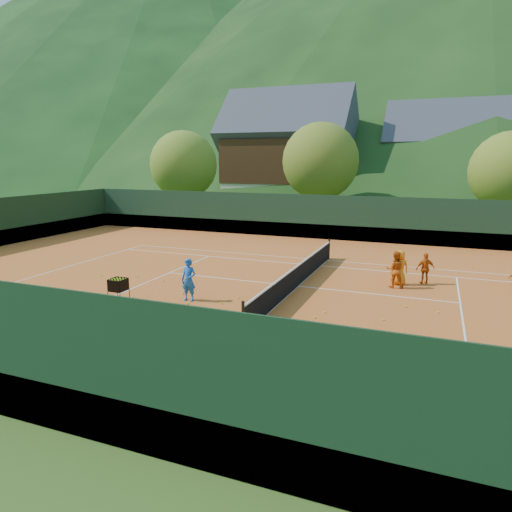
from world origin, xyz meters
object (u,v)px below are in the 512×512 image
(tennis_net, at_px, (298,275))
(student_c, at_px, (400,267))
(chalet_left, at_px, (288,156))
(student_a, at_px, (395,269))
(chalet_mid, at_px, (447,163))
(ball_hopper, at_px, (118,285))
(student_b, at_px, (425,269))
(coach, at_px, (189,280))

(tennis_net, bearing_deg, student_c, 24.99)
(chalet_left, bearing_deg, student_a, -64.20)
(chalet_mid, bearing_deg, ball_hopper, -106.51)
(ball_hopper, distance_m, chalet_left, 35.51)
(student_a, xyz_separation_m, ball_hopper, (-9.39, -6.21, -0.04))
(student_c, height_order, chalet_left, chalet_left)
(student_b, height_order, tennis_net, student_b)
(tennis_net, height_order, chalet_mid, chalet_mid)
(student_a, height_order, chalet_left, chalet_left)
(coach, distance_m, tennis_net, 4.84)
(coach, xyz_separation_m, student_b, (8.36, 5.90, -0.14))
(tennis_net, xyz_separation_m, ball_hopper, (-5.52, -4.89, 0.25))
(coach, relative_size, ball_hopper, 1.65)
(student_a, relative_size, tennis_net, 0.13)
(chalet_left, xyz_separation_m, chalet_mid, (16.00, 4.00, -0.66))
(tennis_net, bearing_deg, chalet_left, 108.43)
(coach, xyz_separation_m, tennis_net, (3.32, 3.50, -0.33))
(tennis_net, bearing_deg, ball_hopper, -138.52)
(student_a, xyz_separation_m, student_b, (1.18, 1.07, -0.10))
(student_c, relative_size, chalet_mid, 0.12)
(student_b, relative_size, chalet_left, 0.10)
(student_a, bearing_deg, student_b, -145.23)
(tennis_net, bearing_deg, chalet_mid, 79.99)
(student_a, bearing_deg, chalet_left, -71.63)
(student_a, bearing_deg, ball_hopper, 26.06)
(coach, relative_size, chalet_left, 0.12)
(chalet_mid, bearing_deg, student_c, -93.54)
(chalet_left, height_order, chalet_mid, chalet_left)
(ball_hopper, bearing_deg, tennis_net, 41.48)
(tennis_net, distance_m, chalet_mid, 34.81)
(coach, xyz_separation_m, student_a, (7.18, 4.83, -0.04))
(coach, distance_m, student_c, 9.09)
(coach, xyz_separation_m, chalet_left, (-6.68, 33.50, 4.80))
(chalet_left, bearing_deg, student_c, -63.53)
(tennis_net, xyz_separation_m, chalet_mid, (6.00, 34.00, 4.47))
(student_c, height_order, chalet_mid, chalet_mid)
(student_c, xyz_separation_m, ball_hopper, (-9.53, -6.75, -0.01))
(student_b, relative_size, ball_hopper, 1.37)
(coach, relative_size, student_c, 1.08)
(student_a, height_order, chalet_mid, chalet_mid)
(ball_hopper, relative_size, chalet_mid, 0.08)
(student_a, relative_size, ball_hopper, 1.57)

